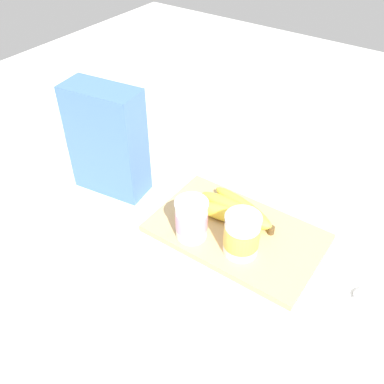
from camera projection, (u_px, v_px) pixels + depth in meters
ground_plane at (236, 235)px, 0.90m from camera, size 2.40×2.40×0.00m
cutting_board at (236, 233)px, 0.90m from camera, size 0.35×0.22×0.02m
cereal_box at (107, 141)px, 0.95m from camera, size 0.18×0.10×0.26m
yogurt_cup_front at (242, 235)px, 0.82m from camera, size 0.07×0.07×0.09m
yogurt_cup_back at (192, 219)px, 0.85m from camera, size 0.07×0.07×0.09m
banana_bunch at (236, 211)px, 0.91m from camera, size 0.19×0.11×0.04m
spoon at (349, 299)px, 0.77m from camera, size 0.09×0.12×0.01m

